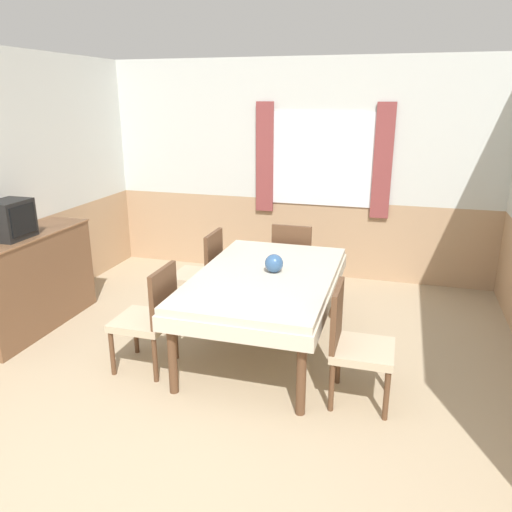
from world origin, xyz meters
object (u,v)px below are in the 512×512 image
at_px(vase, 274,263).
at_px(tv, 10,220).
at_px(chair_left_near, 150,315).
at_px(chair_right_near, 354,341).
at_px(chair_head_window, 293,260).
at_px(sideboard, 30,281).
at_px(chair_left_far, 202,271).
at_px(dining_table, 265,285).

bearing_deg(vase, tv, -170.95).
distance_m(chair_left_near, chair_right_near, 1.63).
relative_size(chair_head_window, sideboard, 0.63).
height_order(tv, vase, tv).
xyz_separation_m(sideboard, tv, (0.01, -0.14, 0.64)).
xyz_separation_m(chair_left_far, sideboard, (-1.47, -0.73, 0.00)).
relative_size(chair_left_far, chair_head_window, 1.00).
bearing_deg(dining_table, chair_head_window, 90.00).
xyz_separation_m(chair_right_near, vase, (-0.75, 0.61, 0.33)).
xyz_separation_m(chair_left_far, tv, (-1.46, -0.87, 0.64)).
height_order(chair_left_far, chair_head_window, same).
distance_m(chair_left_far, chair_head_window, 1.02).
distance_m(dining_table, sideboard, 2.30).
xyz_separation_m(chair_left_far, chair_head_window, (0.81, 0.61, 0.00)).
distance_m(chair_head_window, vase, 1.16).
height_order(sideboard, vase, sideboard).
bearing_deg(sideboard, vase, 5.59).
distance_m(tv, vase, 2.39).
relative_size(dining_table, sideboard, 1.34).
height_order(chair_left_near, sideboard, sideboard).
xyz_separation_m(chair_head_window, vase, (0.06, -1.11, 0.33)).
height_order(chair_left_far, chair_right_near, same).
bearing_deg(vase, dining_table, -137.71).
relative_size(chair_head_window, vase, 5.56).
bearing_deg(chair_head_window, chair_left_near, -115.21).
distance_m(chair_left_near, chair_head_window, 1.91).
bearing_deg(chair_left_near, chair_head_window, -25.21).
xyz_separation_m(dining_table, vase, (0.06, 0.06, 0.18)).
bearing_deg(chair_right_near, chair_left_near, -90.00).
relative_size(chair_left_near, sideboard, 0.63).
height_order(chair_left_far, vase, chair_left_far).
xyz_separation_m(chair_left_near, vase, (0.87, 0.61, 0.33)).
distance_m(chair_right_near, tv, 3.16).
height_order(sideboard, tv, tv).
xyz_separation_m(dining_table, chair_left_far, (-0.81, 0.56, -0.15)).
relative_size(sideboard, vase, 8.81).
bearing_deg(chair_head_window, chair_right_near, -64.79).
bearing_deg(chair_left_far, sideboard, 116.44).
height_order(chair_right_near, chair_head_window, same).
bearing_deg(chair_right_near, vase, -129.16).
bearing_deg(tv, sideboard, 93.66).
relative_size(chair_right_near, sideboard, 0.63).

